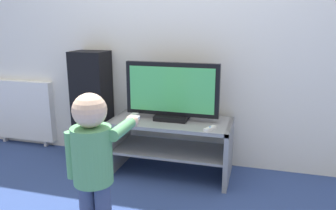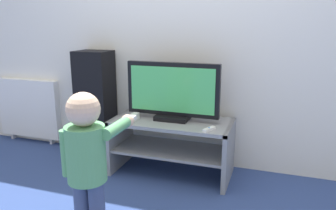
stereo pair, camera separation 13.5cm
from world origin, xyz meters
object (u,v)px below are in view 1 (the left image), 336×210
Objects in this scene: television at (172,92)px; game_console at (132,118)px; remote_primary at (210,128)px; speaker_tower at (92,95)px; child at (94,156)px; radiator at (22,110)px.

television is 5.01× the size of game_console.
remote_primary is 0.13× the size of speaker_tower.
television is 0.47m from remote_primary.
remote_primary is at bearing -14.70° from speaker_tower.
remote_primary is (0.36, -0.19, -0.23)m from television.
child is 0.88× the size of speaker_tower.
child reaches higher than remote_primary.
remote_primary is 0.14× the size of child.
speaker_tower is (-0.82, 0.12, -0.10)m from television.
television is at bearing 78.76° from child.
game_console is 0.21× the size of radiator.
television is 0.77× the size of speaker_tower.
child is 1.98m from radiator.
radiator is (-0.91, 0.11, -0.25)m from speaker_tower.
radiator is (-1.53, 1.24, -0.16)m from child.
game_console is 0.17× the size of child.
television reaches higher than remote_primary.
remote_primary is 2.14m from radiator.
game_console is at bearing -14.76° from radiator.
child is at bearing -61.22° from speaker_tower.
speaker_tower is (-0.62, 1.13, 0.09)m from child.
child reaches higher than game_console.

